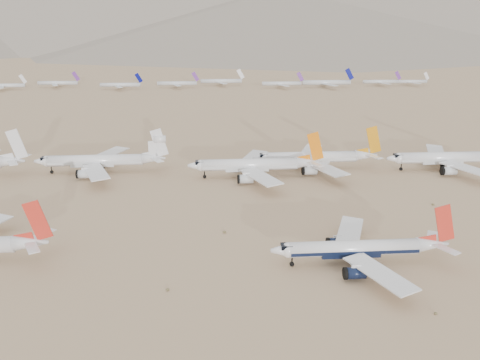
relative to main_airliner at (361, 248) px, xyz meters
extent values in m
plane|color=#957556|center=(-2.12, 5.89, -4.15)|extent=(7000.00, 7000.00, 0.00)
cylinder|color=white|center=(-1.93, 0.00, 0.18)|extent=(31.90, 3.77, 3.77)
cube|color=black|center=(-1.93, 0.00, -0.29)|extent=(31.26, 3.83, 0.85)
sphere|color=white|center=(-17.88, 0.00, 0.18)|extent=(3.77, 3.77, 3.77)
cube|color=black|center=(-18.45, 0.00, 1.22)|extent=(2.64, 2.45, 0.94)
cone|color=white|center=(17.78, 0.00, 0.47)|extent=(7.97, 3.77, 3.77)
cube|color=white|center=(0.53, -11.19, -0.47)|extent=(12.32, 19.41, 0.59)
cube|color=white|center=(19.33, -3.67, 0.94)|extent=(5.06, 6.62, 0.23)
cylinder|color=black|center=(-3.70, -7.84, -2.18)|extent=(4.43, 2.71, 2.71)
cube|color=white|center=(0.53, 11.19, -0.47)|extent=(12.32, 19.41, 0.59)
cube|color=white|center=(19.33, 3.67, 0.94)|extent=(5.06, 6.62, 0.23)
cylinder|color=black|center=(-3.70, 7.84, -2.18)|extent=(4.43, 2.71, 2.71)
cube|color=red|center=(20.00, 0.00, 5.97)|extent=(6.05, 0.30, 9.96)
cylinder|color=black|center=(-16.94, 0.00, -3.59)|extent=(1.13, 0.47, 1.13)
cylinder|color=black|center=(-0.60, -2.64, -3.36)|extent=(1.58, 0.94, 1.58)
cylinder|color=black|center=(-0.60, 2.64, -3.36)|extent=(1.58, 0.94, 1.58)
cone|color=white|center=(-80.41, 7.29, 0.81)|extent=(8.43, 4.05, 4.05)
cube|color=white|center=(-78.77, 3.41, 1.31)|extent=(5.35, 7.00, 0.24)
cube|color=white|center=(-78.77, 11.18, 1.31)|extent=(5.35, 7.00, 0.24)
cube|color=red|center=(-78.07, 7.29, 6.64)|extent=(6.39, 0.32, 10.53)
cylinder|color=white|center=(58.01, 74.65, 0.99)|extent=(36.85, 4.47, 4.47)
cube|color=silver|center=(58.01, 74.65, 0.43)|extent=(36.12, 4.53, 1.01)
sphere|color=white|center=(39.58, 74.65, 0.99)|extent=(4.47, 4.47, 4.47)
cube|color=black|center=(38.91, 74.65, 2.21)|extent=(3.13, 2.90, 1.12)
cube|color=white|center=(60.85, 61.67, 0.20)|extent=(14.23, 22.43, 0.69)
cylinder|color=silver|center=(55.96, 65.54, -1.81)|extent=(5.12, 3.22, 3.22)
cube|color=white|center=(60.85, 87.64, 0.20)|extent=(14.23, 22.43, 0.69)
cylinder|color=silver|center=(55.96, 83.77, -1.81)|extent=(5.12, 3.22, 3.22)
cylinder|color=black|center=(40.70, 74.65, -3.48)|extent=(1.34, 0.56, 1.34)
cylinder|color=black|center=(59.54, 71.53, -3.21)|extent=(1.88, 1.12, 1.88)
cylinder|color=black|center=(59.54, 77.78, -3.21)|extent=(1.88, 1.12, 1.88)
cylinder|color=white|center=(4.66, 78.94, 0.99)|extent=(36.80, 4.47, 4.47)
cube|color=silver|center=(4.66, 78.94, 0.43)|extent=(36.06, 4.54, 1.01)
sphere|color=white|center=(-13.74, 78.94, 0.99)|extent=(4.47, 4.47, 4.47)
cube|color=black|center=(-14.41, 78.94, 2.22)|extent=(3.13, 2.91, 1.12)
cone|color=white|center=(27.40, 78.94, 1.33)|extent=(9.20, 4.47, 4.47)
cube|color=white|center=(7.50, 65.97, 0.21)|extent=(14.21, 22.40, 0.69)
cube|color=white|center=(29.19, 74.69, 1.89)|extent=(5.84, 7.64, 0.27)
cylinder|color=silver|center=(2.61, 69.84, -1.81)|extent=(5.11, 3.22, 3.22)
cube|color=white|center=(7.50, 91.91, 0.21)|extent=(14.21, 22.40, 0.69)
cube|color=white|center=(29.19, 83.19, 1.89)|extent=(5.84, 7.64, 0.27)
cylinder|color=silver|center=(2.61, 88.05, -1.81)|extent=(5.11, 3.22, 3.22)
cube|color=orange|center=(29.96, 78.94, 7.70)|extent=(6.97, 0.36, 11.49)
cylinder|color=black|center=(-12.62, 78.94, -3.48)|extent=(1.34, 0.56, 1.34)
cylinder|color=black|center=(6.19, 75.81, -3.21)|extent=(1.88, 1.12, 1.88)
cylinder|color=black|center=(6.19, 82.07, -3.21)|extent=(1.88, 1.12, 1.88)
cylinder|color=white|center=(-20.91, 70.27, 0.99)|extent=(36.58, 4.47, 4.47)
cube|color=silver|center=(-20.91, 70.27, 0.43)|extent=(35.85, 4.54, 1.01)
sphere|color=white|center=(-39.20, 70.27, 0.99)|extent=(4.47, 4.47, 4.47)
cube|color=black|center=(-39.87, 70.27, 2.22)|extent=(3.13, 2.91, 1.12)
cone|color=white|center=(1.70, 70.27, 1.33)|extent=(9.15, 4.47, 4.47)
cube|color=white|center=(-18.09, 57.36, 0.21)|extent=(14.13, 22.26, 0.69)
cube|color=white|center=(3.48, 66.04, 1.88)|extent=(5.81, 7.59, 0.27)
cylinder|color=silver|center=(-22.94, 61.20, -1.81)|extent=(5.08, 3.22, 3.22)
cube|color=white|center=(-18.09, 83.17, 0.21)|extent=(14.13, 22.26, 0.69)
cube|color=white|center=(3.48, 74.49, 1.88)|extent=(5.81, 7.59, 0.27)
cylinder|color=silver|center=(-22.94, 79.33, -1.81)|extent=(5.08, 3.22, 3.22)
cube|color=orange|center=(4.24, 70.27, 7.67)|extent=(6.93, 0.36, 11.42)
cylinder|color=black|center=(-38.08, 70.27, -3.48)|extent=(1.34, 0.56, 1.34)
cylinder|color=black|center=(-19.39, 67.14, -3.21)|extent=(1.88, 1.12, 1.88)
cylinder|color=black|center=(-19.39, 73.40, -3.21)|extent=(1.88, 1.12, 1.88)
cylinder|color=white|center=(-80.90, 80.66, 0.92)|extent=(36.83, 4.41, 4.41)
cube|color=silver|center=(-80.90, 80.66, 0.37)|extent=(36.10, 4.48, 0.99)
sphere|color=white|center=(-99.31, 80.66, 0.92)|extent=(4.41, 4.41, 4.41)
cube|color=black|center=(-99.98, 80.66, 2.13)|extent=(3.09, 2.87, 1.10)
cone|color=white|center=(-58.13, 80.66, 1.25)|extent=(9.21, 4.41, 4.41)
cube|color=white|center=(-78.05, 67.71, 0.15)|extent=(14.23, 22.42, 0.69)
cube|color=white|center=(-56.34, 76.42, 1.80)|extent=(5.85, 7.64, 0.26)
cylinder|color=silver|center=(-82.94, 71.58, -1.84)|extent=(5.12, 3.18, 3.18)
cube|color=white|center=(-78.05, 93.61, 0.15)|extent=(14.23, 22.42, 0.69)
cube|color=white|center=(-56.34, 84.91, 1.80)|extent=(5.85, 7.64, 0.26)
cylinder|color=silver|center=(-82.94, 89.74, -1.84)|extent=(5.12, 3.18, 3.18)
cube|color=white|center=(-55.57, 80.66, 7.62)|extent=(6.98, 0.35, 11.50)
cylinder|color=white|center=(-55.32, 80.66, 9.03)|extent=(4.60, 2.86, 2.86)
cylinder|color=black|center=(-98.21, 80.66, -3.49)|extent=(1.32, 0.55, 1.32)
cylinder|color=black|center=(-79.36, 77.58, -3.23)|extent=(1.85, 1.10, 1.85)
cylinder|color=black|center=(-79.36, 83.75, -3.23)|extent=(1.85, 1.10, 1.85)
cone|color=white|center=(-111.97, 79.05, 1.66)|extent=(9.66, 4.75, 4.75)
cube|color=white|center=(-110.10, 74.59, 2.25)|extent=(6.13, 8.02, 0.28)
cube|color=white|center=(-110.10, 83.52, 2.25)|extent=(6.13, 8.02, 0.28)
cube|color=white|center=(-109.29, 79.05, 8.36)|extent=(7.32, 0.38, 12.06)
cylinder|color=silver|center=(-217.34, 340.23, -0.05)|extent=(34.33, 3.39, 3.39)
cube|color=white|center=(-201.18, 340.23, 5.68)|extent=(6.84, 0.34, 8.61)
cube|color=silver|center=(-217.34, 331.34, -0.56)|extent=(9.05, 15.81, 0.34)
cube|color=silver|center=(-217.34, 349.11, -0.56)|extent=(9.05, 15.81, 0.34)
cylinder|color=silver|center=(-175.66, 356.15, 0.05)|extent=(36.49, 3.61, 3.61)
cube|color=#632C8F|center=(-158.49, 356.15, 6.15)|extent=(7.27, 0.36, 9.15)
cube|color=silver|center=(-175.66, 346.70, -0.49)|extent=(9.61, 16.80, 0.36)
cube|color=silver|center=(-175.66, 365.59, -0.49)|extent=(9.61, 16.80, 0.36)
cylinder|color=silver|center=(-114.70, 337.29, 0.04)|extent=(36.15, 3.57, 3.57)
cube|color=#04086E|center=(-97.68, 337.29, 6.07)|extent=(7.20, 0.36, 9.07)
cube|color=silver|center=(-114.70, 327.93, -0.50)|extent=(9.52, 16.64, 0.36)
cube|color=silver|center=(-114.70, 346.65, -0.50)|extent=(9.52, 16.64, 0.36)
cylinder|color=silver|center=(-63.73, 344.94, 0.05)|extent=(36.54, 3.61, 3.61)
cube|color=#632C8F|center=(-46.54, 344.94, 6.16)|extent=(7.28, 0.36, 9.16)
cube|color=silver|center=(-63.73, 335.49, -0.49)|extent=(9.63, 16.82, 0.36)
cube|color=silver|center=(-63.73, 354.40, -0.49)|extent=(9.63, 16.82, 0.36)
cylinder|color=silver|center=(-22.05, 358.92, 0.21)|extent=(39.74, 3.93, 3.93)
cube|color=white|center=(-3.35, 358.92, 6.85)|extent=(7.91, 0.39, 9.97)
cube|color=silver|center=(-22.05, 348.63, -0.38)|extent=(10.47, 18.29, 0.39)
cube|color=silver|center=(-22.05, 369.20, -0.38)|extent=(10.47, 18.29, 0.39)
cylinder|color=silver|center=(33.42, 336.48, 0.06)|extent=(36.60, 3.62, 3.62)
cube|color=#632C8F|center=(50.64, 336.48, 6.17)|extent=(7.29, 0.36, 9.18)
cube|color=silver|center=(33.42, 327.00, -0.49)|extent=(9.64, 16.85, 0.36)
cube|color=silver|center=(33.42, 345.95, -0.49)|extent=(9.64, 16.85, 0.36)
cylinder|color=silver|center=(75.99, 337.66, 0.50)|extent=(45.47, 4.49, 4.49)
cube|color=#04086E|center=(97.39, 337.66, 8.09)|extent=(9.06, 0.45, 11.41)
cube|color=silver|center=(75.99, 325.89, -0.18)|extent=(11.98, 20.93, 0.45)
cube|color=silver|center=(75.99, 349.43, -0.18)|extent=(11.98, 20.93, 0.45)
cylinder|color=silver|center=(131.11, 345.36, -0.04)|extent=(34.70, 3.43, 3.43)
cube|color=#632C8F|center=(147.45, 345.36, 5.76)|extent=(6.91, 0.34, 8.70)
cube|color=silver|center=(131.11, 336.38, -0.55)|extent=(9.14, 15.98, 0.34)
cube|color=silver|center=(131.11, 354.34, -0.55)|extent=(9.14, 15.98, 0.34)
cylinder|color=silver|center=(160.75, 345.36, -0.18)|extent=(31.73, 3.14, 3.14)
cube|color=white|center=(175.68, 345.36, 5.12)|extent=(6.32, 0.31, 7.96)
cube|color=silver|center=(160.75, 337.15, -0.65)|extent=(8.36, 14.60, 0.31)
cube|color=silver|center=(160.75, 353.57, -0.65)|extent=(8.36, 14.60, 0.31)
cone|color=slate|center=(197.88, 1485.89, 115.85)|extent=(1824.00, 1824.00, 240.00)
cone|color=slate|center=(147.88, 1105.89, 65.85)|extent=(1260.00, 1260.00, 140.00)
ellipsoid|color=brown|center=(-87.32, 33.09, -3.82)|extent=(1.12, 1.12, 0.62)
ellipsoid|color=brown|center=(-46.22, -9.01, -3.90)|extent=(0.84, 0.84, 0.46)
ellipsoid|color=brown|center=(-32.52, 20.29, -3.86)|extent=(0.98, 0.98, 0.54)
ellipsoid|color=brown|center=(8.58, -21.81, -3.94)|extent=(0.70, 0.70, 0.39)
ellipsoid|color=brown|center=(22.28, 7.49, -3.90)|extent=(0.84, 0.84, 0.46)
ellipsoid|color=brown|center=(35.98, 36.79, -3.86)|extent=(0.98, 0.98, 0.54)
camera|label=1|loc=(-36.71, -99.93, 51.38)|focal=35.00mm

